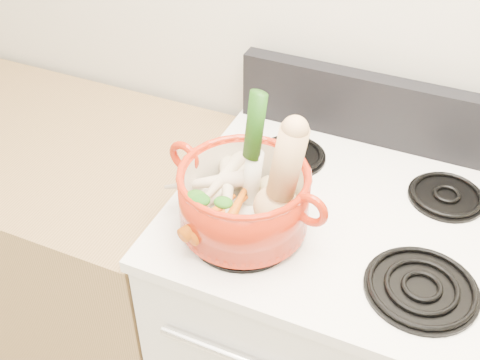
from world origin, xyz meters
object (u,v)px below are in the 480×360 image
at_px(dutch_oven, 244,199).
at_px(leek, 253,149).
at_px(squash, 282,178).
at_px(stove_body, 328,344).

bearing_deg(dutch_oven, leek, 102.89).
relative_size(dutch_oven, squash, 1.11).
bearing_deg(leek, squash, -9.52).
xyz_separation_m(squash, leek, (-0.08, 0.05, 0.01)).
bearing_deg(squash, dutch_oven, 170.67).
relative_size(stove_body, leek, 3.42).
height_order(squash, leek, leek).
height_order(dutch_oven, leek, leek).
relative_size(stove_body, squash, 3.76).
bearing_deg(leek, dutch_oven, -66.52).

